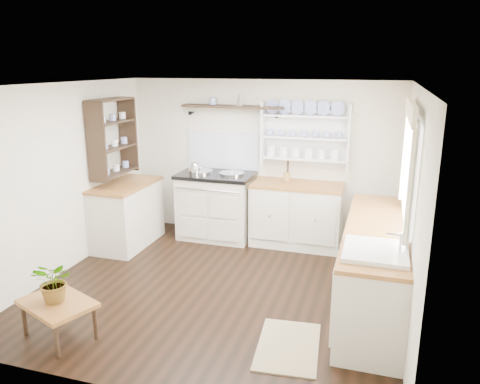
# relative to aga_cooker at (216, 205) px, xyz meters

# --- Properties ---
(floor) EXTENTS (4.00, 3.80, 0.01)m
(floor) POSITION_rel_aga_cooker_xyz_m (0.59, -1.57, -0.49)
(floor) COLOR black
(floor) RESTS_ON ground
(wall_back) EXTENTS (4.00, 0.02, 2.30)m
(wall_back) POSITION_rel_aga_cooker_xyz_m (0.59, 0.33, 0.66)
(wall_back) COLOR beige
(wall_back) RESTS_ON ground
(wall_right) EXTENTS (0.02, 3.80, 2.30)m
(wall_right) POSITION_rel_aga_cooker_xyz_m (2.59, -1.57, 0.66)
(wall_right) COLOR beige
(wall_right) RESTS_ON ground
(wall_left) EXTENTS (0.02, 3.80, 2.30)m
(wall_left) POSITION_rel_aga_cooker_xyz_m (-1.41, -1.57, 0.66)
(wall_left) COLOR beige
(wall_left) RESTS_ON ground
(ceiling) EXTENTS (4.00, 3.80, 0.01)m
(ceiling) POSITION_rel_aga_cooker_xyz_m (0.59, -1.57, 1.81)
(ceiling) COLOR white
(ceiling) RESTS_ON wall_back
(window) EXTENTS (0.08, 1.55, 1.22)m
(window) POSITION_rel_aga_cooker_xyz_m (2.54, -1.42, 1.07)
(window) COLOR white
(window) RESTS_ON wall_right
(aga_cooker) EXTENTS (1.09, 0.75, 1.00)m
(aga_cooker) POSITION_rel_aga_cooker_xyz_m (0.00, 0.00, 0.00)
(aga_cooker) COLOR beige
(aga_cooker) RESTS_ON floor
(back_cabinets) EXTENTS (1.27, 0.63, 0.90)m
(back_cabinets) POSITION_rel_aga_cooker_xyz_m (1.19, 0.03, -0.03)
(back_cabinets) COLOR beige
(back_cabinets) RESTS_ON floor
(right_cabinets) EXTENTS (0.62, 2.43, 0.90)m
(right_cabinets) POSITION_rel_aga_cooker_xyz_m (2.29, -1.47, -0.03)
(right_cabinets) COLOR beige
(right_cabinets) RESTS_ON floor
(belfast_sink) EXTENTS (0.55, 0.60, 0.45)m
(belfast_sink) POSITION_rel_aga_cooker_xyz_m (2.29, -2.22, 0.31)
(belfast_sink) COLOR white
(belfast_sink) RESTS_ON right_cabinets
(left_cabinets) EXTENTS (0.62, 1.13, 0.90)m
(left_cabinets) POSITION_rel_aga_cooker_xyz_m (-1.11, -0.67, -0.03)
(left_cabinets) COLOR beige
(left_cabinets) RESTS_ON floor
(plate_rack) EXTENTS (1.20, 0.22, 0.90)m
(plate_rack) POSITION_rel_aga_cooker_xyz_m (1.24, 0.29, 1.06)
(plate_rack) COLOR white
(plate_rack) RESTS_ON wall_back
(high_shelf) EXTENTS (1.50, 0.29, 0.16)m
(high_shelf) POSITION_rel_aga_cooker_xyz_m (0.19, 0.21, 1.41)
(high_shelf) COLOR black
(high_shelf) RESTS_ON wall_back
(left_shelving) EXTENTS (0.28, 0.80, 1.05)m
(left_shelving) POSITION_rel_aga_cooker_xyz_m (-1.25, -0.67, 1.06)
(left_shelving) COLOR black
(left_shelving) RESTS_ON wall_left
(kettle) EXTENTS (0.18, 0.18, 0.22)m
(kettle) POSITION_rel_aga_cooker_xyz_m (-0.28, -0.12, 0.54)
(kettle) COLOR silver
(kettle) RESTS_ON aga_cooker
(utensil_crock) EXTENTS (0.10, 0.10, 0.12)m
(utensil_crock) POSITION_rel_aga_cooker_xyz_m (1.02, 0.11, 0.47)
(utensil_crock) COLOR #9F733A
(utensil_crock) RESTS_ON back_cabinets
(center_table) EXTENTS (0.82, 0.71, 0.37)m
(center_table) POSITION_rel_aga_cooker_xyz_m (-0.51, -2.97, -0.17)
(center_table) COLOR brown
(center_table) RESTS_ON floor
(potted_plant) EXTENTS (0.40, 0.36, 0.41)m
(potted_plant) POSITION_rel_aga_cooker_xyz_m (-0.51, -2.97, 0.08)
(potted_plant) COLOR #3F7233
(potted_plant) RESTS_ON center_table
(floor_rug) EXTENTS (0.63, 0.90, 0.02)m
(floor_rug) POSITION_rel_aga_cooker_xyz_m (1.60, -2.50, -0.49)
(floor_rug) COLOR olive
(floor_rug) RESTS_ON floor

